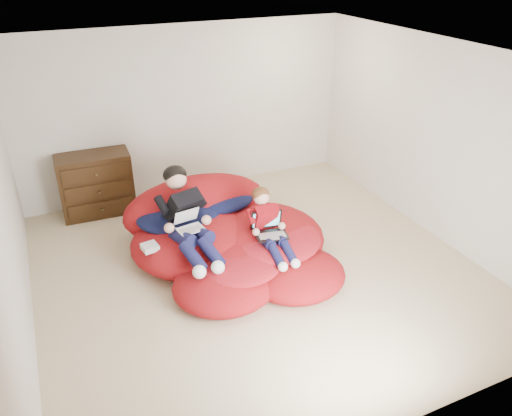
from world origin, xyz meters
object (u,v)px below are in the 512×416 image
at_px(younger_boy, 268,223).
at_px(laptop_white, 189,223).
at_px(older_boy, 186,213).
at_px(laptop_black, 269,228).
at_px(dresser, 96,184).
at_px(beanbag_pile, 227,238).

height_order(younger_boy, laptop_white, younger_boy).
distance_m(older_boy, laptop_black, 0.98).
xyz_separation_m(dresser, younger_boy, (1.61, -2.27, 0.17)).
relative_size(laptop_white, laptop_black, 0.84).
relative_size(beanbag_pile, laptop_white, 7.37).
distance_m(dresser, laptop_white, 2.09).
height_order(beanbag_pile, laptop_white, beanbag_pile).
bearing_deg(laptop_black, laptop_white, 156.60).
height_order(dresser, laptop_white, dresser).
xyz_separation_m(dresser, older_boy, (0.77, -1.82, 0.27)).
bearing_deg(dresser, younger_boy, -54.57).
height_order(older_boy, laptop_white, older_boy).
distance_m(older_boy, laptop_white, 0.14).
xyz_separation_m(dresser, beanbag_pile, (1.26, -1.82, -0.19)).
bearing_deg(dresser, laptop_white, -68.31).
bearing_deg(younger_boy, laptop_white, 158.17).
xyz_separation_m(older_boy, laptop_black, (0.85, -0.47, -0.16)).
bearing_deg(younger_boy, laptop_black, -90.00).
bearing_deg(older_boy, beanbag_pile, -0.26).
distance_m(younger_boy, laptop_white, 0.91).
xyz_separation_m(older_boy, younger_boy, (0.85, -0.45, -0.10)).
xyz_separation_m(dresser, laptop_white, (0.77, -1.93, 0.19)).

